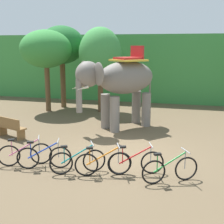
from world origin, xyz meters
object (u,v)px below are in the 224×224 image
object	(u,v)px
bike_green	(170,169)
bike_orange	(103,163)
tree_center_right	(100,54)
elephant	(120,81)
tree_center_left	(46,49)
tree_far_right	(62,46)
bike_pink	(25,154)
bike_blue	(44,157)
wooden_bench	(10,127)
bike_teal	(78,161)
bike_red	(136,162)

from	to	relation	value
bike_green	bike_orange	bearing A→B (deg)	-179.52
tree_center_right	elephant	distance (m)	3.88
bike_orange	tree_center_right	bearing A→B (deg)	107.03
tree_center_left	bike_green	bearing A→B (deg)	-46.32
tree_far_right	bike_pink	bearing A→B (deg)	-74.20
tree_far_right	bike_blue	bearing A→B (deg)	-70.33
bike_green	wooden_bench	world-z (taller)	bike_green
elephant	bike_teal	xyz separation A→B (m)	(-0.08, -5.38, -1.82)
tree_center_right	bike_pink	distance (m)	8.90
wooden_bench	bike_orange	bearing A→B (deg)	-29.03
tree_far_right	bike_teal	xyz separation A→B (m)	(4.47, -9.35, -3.39)
tree_center_left	bike_blue	size ratio (longest dim) A/B	2.85
bike_green	wooden_bench	bearing A→B (deg)	158.58
tree_center_right	elephant	bearing A→B (deg)	-59.27
tree_center_left	bike_green	world-z (taller)	tree_center_left
elephant	wooden_bench	xyz separation A→B (m)	(-4.10, -2.68, -1.72)
bike_teal	bike_red	bearing A→B (deg)	11.51
bike_red	tree_center_right	bearing A→B (deg)	113.26
tree_far_right	bike_pink	size ratio (longest dim) A/B	3.18
bike_blue	bike_teal	bearing A→B (deg)	-3.24
tree_center_left	bike_orange	world-z (taller)	tree_center_left
tree_center_right	wooden_bench	size ratio (longest dim) A/B	3.10
elephant	bike_teal	world-z (taller)	elephant
bike_green	bike_teal	bearing A→B (deg)	-178.92
tree_center_left	bike_orange	size ratio (longest dim) A/B	2.90
bike_orange	wooden_bench	world-z (taller)	bike_orange
tree_center_right	bike_teal	bearing A→B (deg)	-77.99
tree_center_right	elephant	xyz separation A→B (m)	(1.90, -3.20, -1.11)
tree_center_left	bike_pink	distance (m)	8.99
tree_center_right	bike_pink	bearing A→B (deg)	-90.30
bike_teal	bike_orange	xyz separation A→B (m)	(0.79, 0.04, 0.00)
tree_center_left	wooden_bench	distance (m)	6.21
elephant	wooden_bench	distance (m)	5.19
tree_far_right	bike_red	world-z (taller)	tree_far_right
tree_center_left	tree_center_right	world-z (taller)	tree_center_right
tree_center_left	tree_center_right	distance (m)	3.10
tree_center_left	bike_orange	distance (m)	10.30
tree_center_left	tree_far_right	world-z (taller)	tree_far_right
tree_far_right	bike_red	bearing A→B (deg)	-55.53
bike_orange	tree_center_left	bearing A→B (deg)	125.30
tree_center_left	elephant	xyz separation A→B (m)	(4.94, -2.64, -1.36)
tree_center_right	elephant	size ratio (longest dim) A/B	1.27
bike_pink	bike_red	xyz separation A→B (m)	(3.58, 0.18, 0.00)
bike_pink	bike_teal	world-z (taller)	same
bike_blue	bike_green	distance (m)	3.90
elephant	bike_red	world-z (taller)	elephant
elephant	bike_blue	xyz separation A→B (m)	(-1.22, -5.32, -1.82)
tree_center_right	bike_green	distance (m)	10.11
bike_pink	bike_blue	bearing A→B (deg)	-8.23
tree_center_right	bike_red	xyz separation A→B (m)	(3.54, -8.23, -2.92)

